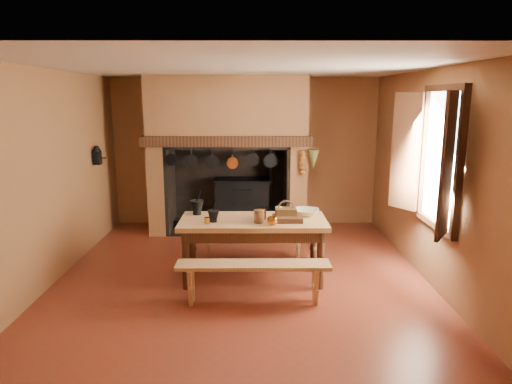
# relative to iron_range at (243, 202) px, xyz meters

# --- Properties ---
(floor) EXTENTS (5.50, 5.50, 0.00)m
(floor) POSITION_rel_iron_range_xyz_m (0.04, -2.45, -0.48)
(floor) COLOR maroon
(floor) RESTS_ON ground
(ceiling) EXTENTS (5.50, 5.50, 0.00)m
(ceiling) POSITION_rel_iron_range_xyz_m (0.04, -2.45, 2.32)
(ceiling) COLOR silver
(ceiling) RESTS_ON back_wall
(back_wall) EXTENTS (5.00, 0.02, 2.80)m
(back_wall) POSITION_rel_iron_range_xyz_m (0.04, 0.30, 0.92)
(back_wall) COLOR brown
(back_wall) RESTS_ON floor
(wall_left) EXTENTS (0.02, 5.50, 2.80)m
(wall_left) POSITION_rel_iron_range_xyz_m (-2.46, -2.45, 0.92)
(wall_left) COLOR brown
(wall_left) RESTS_ON floor
(wall_right) EXTENTS (0.02, 5.50, 2.80)m
(wall_right) POSITION_rel_iron_range_xyz_m (2.54, -2.45, 0.92)
(wall_right) COLOR brown
(wall_right) RESTS_ON floor
(wall_front) EXTENTS (5.00, 0.02, 2.80)m
(wall_front) POSITION_rel_iron_range_xyz_m (0.04, -5.20, 0.92)
(wall_front) COLOR brown
(wall_front) RESTS_ON floor
(chimney_breast) EXTENTS (2.95, 0.96, 2.80)m
(chimney_breast) POSITION_rel_iron_range_xyz_m (-0.26, -0.14, 1.33)
(chimney_breast) COLOR brown
(chimney_breast) RESTS_ON floor
(iron_range) EXTENTS (1.12, 0.55, 1.60)m
(iron_range) POSITION_rel_iron_range_xyz_m (0.00, 0.00, 0.00)
(iron_range) COLOR black
(iron_range) RESTS_ON floor
(hearth_pans) EXTENTS (0.51, 0.62, 0.20)m
(hearth_pans) POSITION_rel_iron_range_xyz_m (-1.01, -0.23, -0.39)
(hearth_pans) COLOR #B27529
(hearth_pans) RESTS_ON floor
(hanging_pans) EXTENTS (1.92, 0.29, 0.27)m
(hanging_pans) POSITION_rel_iron_range_xyz_m (-0.30, -0.64, 0.88)
(hanging_pans) COLOR black
(hanging_pans) RESTS_ON chimney_breast
(onion_string) EXTENTS (0.12, 0.10, 0.46)m
(onion_string) POSITION_rel_iron_range_xyz_m (1.04, -0.66, 0.85)
(onion_string) COLOR #A8691F
(onion_string) RESTS_ON chimney_breast
(herb_bunch) EXTENTS (0.20, 0.20, 0.35)m
(herb_bunch) POSITION_rel_iron_range_xyz_m (1.22, -0.66, 0.90)
(herb_bunch) COLOR brown
(herb_bunch) RESTS_ON chimney_breast
(window) EXTENTS (0.39, 1.75, 1.76)m
(window) POSITION_rel_iron_range_xyz_m (2.39, -2.85, 1.22)
(window) COLOR white
(window) RESTS_ON wall_right
(wall_coffee_mill) EXTENTS (0.23, 0.16, 0.31)m
(wall_coffee_mill) POSITION_rel_iron_range_xyz_m (-2.38, -0.90, 1.03)
(wall_coffee_mill) COLOR black
(wall_coffee_mill) RESTS_ON wall_left
(work_table) EXTENTS (1.94, 0.86, 0.84)m
(work_table) POSITION_rel_iron_range_xyz_m (0.20, -2.53, 0.22)
(work_table) COLOR tan
(work_table) RESTS_ON floor
(bench_front) EXTENTS (1.82, 0.32, 0.51)m
(bench_front) POSITION_rel_iron_range_xyz_m (0.20, -3.29, -0.10)
(bench_front) COLOR tan
(bench_front) RESTS_ON floor
(bench_back) EXTENTS (1.68, 0.29, 0.47)m
(bench_back) POSITION_rel_iron_range_xyz_m (0.20, -1.80, -0.13)
(bench_back) COLOR tan
(bench_back) RESTS_ON floor
(mortar_large) EXTENTS (0.20, 0.20, 0.34)m
(mortar_large) POSITION_rel_iron_range_xyz_m (-0.58, -2.28, 0.47)
(mortar_large) COLOR black
(mortar_large) RESTS_ON work_table
(mortar_small) EXTENTS (0.16, 0.16, 0.26)m
(mortar_small) POSITION_rel_iron_range_xyz_m (-0.32, -2.66, 0.44)
(mortar_small) COLOR black
(mortar_small) RESTS_ON work_table
(coffee_grinder) EXTENTS (0.16, 0.13, 0.18)m
(coffee_grinder) POSITION_rel_iron_range_xyz_m (0.31, -2.50, 0.43)
(coffee_grinder) COLOR #3E2113
(coffee_grinder) RESTS_ON work_table
(brass_mug_a) EXTENTS (0.09, 0.09, 0.08)m
(brass_mug_a) POSITION_rel_iron_range_xyz_m (-0.39, -2.74, 0.40)
(brass_mug_a) COLOR #B27529
(brass_mug_a) RESTS_ON work_table
(brass_mug_b) EXTENTS (0.08, 0.08, 0.08)m
(brass_mug_b) POSITION_rel_iron_range_xyz_m (0.55, -2.29, 0.40)
(brass_mug_b) COLOR #B27529
(brass_mug_b) RESTS_ON work_table
(mixing_bowl) EXTENTS (0.43, 0.43, 0.09)m
(mixing_bowl) POSITION_rel_iron_range_xyz_m (0.93, -2.32, 0.40)
(mixing_bowl) COLOR beige
(mixing_bowl) RESTS_ON work_table
(stoneware_crock) EXTENTS (0.16, 0.16, 0.17)m
(stoneware_crock) POSITION_rel_iron_range_xyz_m (0.27, -2.70, 0.44)
(stoneware_crock) COLOR brown
(stoneware_crock) RESTS_ON work_table
(glass_jar) EXTENTS (0.12, 0.12, 0.16)m
(glass_jar) POSITION_rel_iron_range_xyz_m (0.54, -2.48, 0.44)
(glass_jar) COLOR beige
(glass_jar) RESTS_ON work_table
(wicker_basket) EXTENTS (0.28, 0.20, 0.26)m
(wicker_basket) POSITION_rel_iron_range_xyz_m (0.63, -2.55, 0.44)
(wicker_basket) COLOR #442A14
(wicker_basket) RESTS_ON work_table
(wooden_tray) EXTENTS (0.40, 0.29, 0.07)m
(wooden_tray) POSITION_rel_iron_range_xyz_m (0.65, -2.62, 0.39)
(wooden_tray) COLOR #3E2113
(wooden_tray) RESTS_ON work_table
(brass_cup) EXTENTS (0.16, 0.16, 0.10)m
(brass_cup) POSITION_rel_iron_range_xyz_m (0.44, -2.81, 0.41)
(brass_cup) COLOR #B27529
(brass_cup) RESTS_ON work_table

